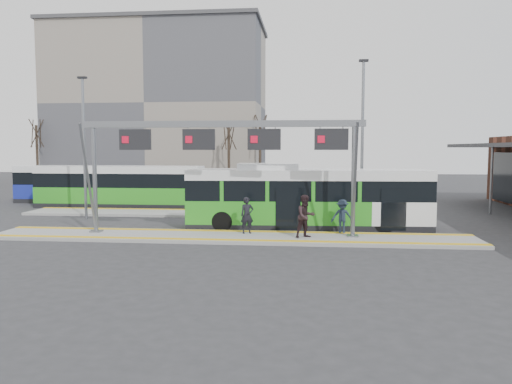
% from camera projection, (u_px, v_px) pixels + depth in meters
% --- Properties ---
extents(ground, '(120.00, 120.00, 0.00)m').
position_uv_depth(ground, '(231.00, 239.00, 22.70)').
color(ground, '#2D2D30').
rests_on(ground, ground).
extents(platform_main, '(22.00, 3.00, 0.15)m').
position_uv_depth(platform_main, '(231.00, 237.00, 22.70)').
color(platform_main, gray).
rests_on(platform_main, ground).
extents(platform_second, '(20.00, 3.00, 0.15)m').
position_uv_depth(platform_second, '(187.00, 213.00, 31.04)').
color(platform_second, gray).
rests_on(platform_second, ground).
extents(tactile_main, '(22.00, 2.65, 0.02)m').
position_uv_depth(tactile_main, '(231.00, 235.00, 22.69)').
color(tactile_main, gold).
rests_on(tactile_main, platform_main).
extents(tactile_second, '(20.00, 0.35, 0.02)m').
position_uv_depth(tactile_second, '(191.00, 210.00, 32.17)').
color(tactile_second, gold).
rests_on(tactile_second, platform_second).
extents(gantry, '(13.00, 1.68, 5.20)m').
position_uv_depth(gantry, '(224.00, 144.00, 22.62)').
color(gantry, slate).
rests_on(gantry, platform_main).
extents(apartment_block, '(24.50, 12.50, 18.40)m').
position_uv_depth(apartment_block, '(160.00, 105.00, 59.01)').
color(apartment_block, gray).
rests_on(apartment_block, ground).
extents(hero_bus, '(12.24, 3.17, 3.34)m').
position_uv_depth(hero_bus, '(307.00, 199.00, 25.35)').
color(hero_bus, black).
rests_on(hero_bus, ground).
extents(bg_bus_green, '(11.50, 2.48, 2.87)m').
position_uv_depth(bg_bus_green, '(120.00, 187.00, 34.77)').
color(bg_bus_green, black).
rests_on(bg_bus_green, ground).
extents(bg_bus_blue, '(10.73, 2.89, 2.77)m').
position_uv_depth(bg_bus_blue, '(88.00, 184.00, 38.09)').
color(bg_bus_blue, black).
rests_on(bg_bus_blue, ground).
extents(passenger_a, '(0.73, 0.61, 1.69)m').
position_uv_depth(passenger_a, '(247.00, 215.00, 23.16)').
color(passenger_a, black).
rests_on(passenger_a, platform_main).
extents(passenger_b, '(1.17, 1.10, 1.90)m').
position_uv_depth(passenger_b, '(306.00, 216.00, 22.04)').
color(passenger_b, black).
rests_on(passenger_b, platform_main).
extents(passenger_c, '(1.04, 0.61, 1.58)m').
position_uv_depth(passenger_c, '(342.00, 216.00, 23.19)').
color(passenger_c, '#1F2A39').
rests_on(passenger_c, platform_main).
extents(tree_left, '(1.40, 1.40, 7.05)m').
position_uv_depth(tree_left, '(229.00, 136.00, 50.30)').
color(tree_left, '#382B21').
rests_on(tree_left, ground).
extents(tree_mid, '(1.40, 1.40, 7.78)m').
position_uv_depth(tree_mid, '(260.00, 131.00, 51.37)').
color(tree_mid, '#382B21').
rests_on(tree_mid, ground).
extents(tree_far, '(1.40, 1.40, 7.48)m').
position_uv_depth(tree_far, '(36.00, 134.00, 53.61)').
color(tree_far, '#382B21').
rests_on(tree_far, ground).
extents(lamp_west, '(0.50, 0.25, 8.16)m').
position_uv_depth(lamp_west, '(84.00, 144.00, 28.60)').
color(lamp_west, slate).
rests_on(lamp_west, ground).
extents(lamp_east, '(0.50, 0.25, 8.86)m').
position_uv_depth(lamp_east, '(362.00, 138.00, 27.10)').
color(lamp_east, slate).
rests_on(lamp_east, ground).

